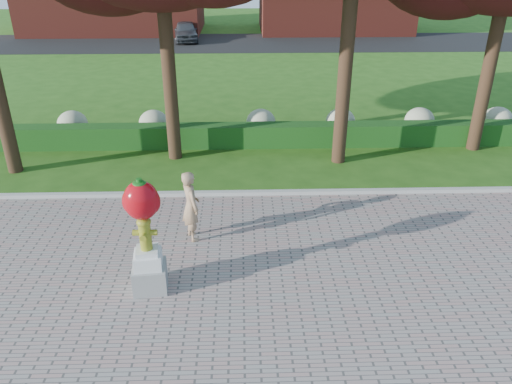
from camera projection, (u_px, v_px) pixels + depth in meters
ground at (232, 254)px, 11.74m from camera, size 100.00×100.00×0.00m
curb at (233, 194)px, 14.39m from camera, size 40.00×0.18×0.15m
lawn_hedge at (234, 135)px, 17.83m from camera, size 24.00×0.70×0.80m
hydrangea_row at (249, 122)px, 18.67m from camera, size 20.10×1.10×0.99m
street at (237, 43)px, 36.78m from camera, size 50.00×8.00×0.02m
hydrant_sculpture at (145, 233)px, 9.92m from camera, size 0.76×0.76×2.54m
woman at (191, 206)px, 11.92m from camera, size 0.65×0.76×1.77m
parked_car at (186, 31)px, 37.07m from camera, size 2.16×4.30×1.41m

